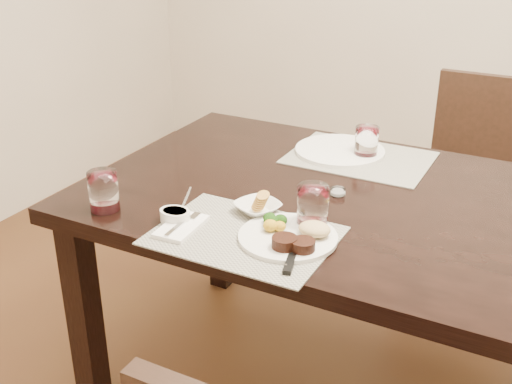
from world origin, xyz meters
The scene contains 14 objects.
dining_table centered at (0.00, 0.00, 0.67)m, with size 2.00×1.00×0.75m.
chair_far centered at (0.00, 0.93, 0.50)m, with size 0.42×0.42×0.90m.
placemat_near centered at (-0.38, -0.36, 0.75)m, with size 0.46×0.34×0.00m, color gray.
placemat_far centered at (-0.30, 0.30, 0.75)m, with size 0.46×0.34×0.00m, color gray.
dinner_plate centered at (-0.26, -0.33, 0.77)m, with size 0.26×0.26×0.05m.
napkin_fork centered at (-0.54, -0.41, 0.76)m, with size 0.10×0.16×0.02m.
steak_knife centered at (-0.21, -0.41, 0.76)m, with size 0.05×0.24×0.01m.
cracker_bowl centered at (-0.41, -0.23, 0.77)m, with size 0.16×0.16×0.05m.
sauce_ramekin centered at (-0.58, -0.38, 0.77)m, with size 0.09×0.13×0.07m.
wine_glass_near centered at (-0.24, -0.23, 0.80)m, with size 0.08×0.08×0.11m.
far_plate centered at (-0.37, 0.31, 0.76)m, with size 0.30×0.30×0.01m, color silver.
wine_glass_far centered at (-0.28, 0.31, 0.80)m, with size 0.08×0.08×0.11m.
wine_glass_side centered at (-0.80, -0.40, 0.80)m, with size 0.08×0.08×0.11m.
salt_cellar centered at (-0.26, -0.01, 0.76)m, with size 0.04×0.04×0.02m.
Camera 1 is at (0.33, -1.64, 1.55)m, focal length 45.00 mm.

